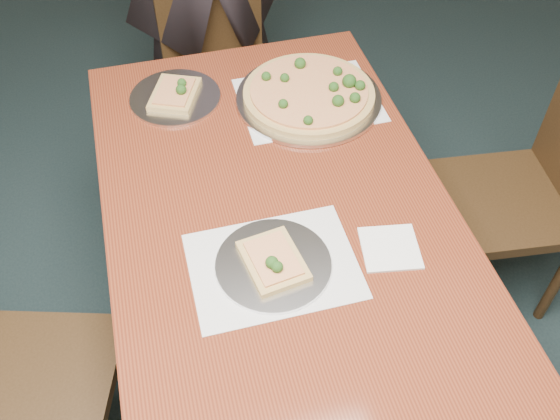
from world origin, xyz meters
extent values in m
cube|color=#571F11|center=(0.31, 0.82, 0.73)|extent=(0.90, 1.50, 0.04)
cylinder|color=black|center=(-0.08, 1.51, 0.35)|extent=(0.07, 0.07, 0.70)
cylinder|color=black|center=(0.70, 1.51, 0.35)|extent=(0.07, 0.07, 0.70)
cube|color=black|center=(0.34, 1.81, 0.45)|extent=(0.44, 0.44, 0.04)
cylinder|color=black|center=(0.17, 1.63, 0.21)|extent=(0.04, 0.04, 0.43)
cylinder|color=black|center=(0.15, 1.99, 0.21)|extent=(0.04, 0.04, 0.43)
cylinder|color=black|center=(0.53, 1.64, 0.21)|extent=(0.04, 0.04, 0.43)
cylinder|color=black|center=(0.51, 2.00, 0.21)|extent=(0.04, 0.04, 0.43)
cube|color=black|center=(0.33, 2.00, 0.69)|extent=(0.42, 0.06, 0.44)
cube|color=black|center=(-0.40, 0.65, 0.45)|extent=(0.52, 0.52, 0.04)
cylinder|color=black|center=(-0.17, 0.77, 0.21)|extent=(0.04, 0.04, 0.43)
cylinder|color=black|center=(-0.52, 0.88, 0.21)|extent=(0.04, 0.04, 0.43)
cube|color=black|center=(1.11, 0.93, 0.45)|extent=(0.47, 0.47, 0.04)
cylinder|color=black|center=(0.95, 1.13, 0.21)|extent=(0.04, 0.04, 0.43)
cylinder|color=black|center=(1.31, 1.09, 0.21)|extent=(0.04, 0.04, 0.43)
cylinder|color=black|center=(0.91, 0.77, 0.21)|extent=(0.04, 0.04, 0.43)
cylinder|color=black|center=(1.27, 0.73, 0.21)|extent=(0.04, 0.04, 0.43)
cube|color=white|center=(0.51, 1.24, 0.75)|extent=(0.42, 0.32, 0.00)
cube|color=white|center=(0.25, 0.65, 0.75)|extent=(0.40, 0.30, 0.00)
cylinder|color=silver|center=(0.51, 1.24, 0.76)|extent=(0.45, 0.45, 0.01)
cylinder|color=#B08543|center=(0.51, 1.24, 0.77)|extent=(0.40, 0.40, 0.02)
cylinder|color=#F2CC7E|center=(0.51, 1.24, 0.79)|extent=(0.36, 0.36, 0.01)
sphere|color=#1B3E13|center=(0.45, 1.30, 0.80)|extent=(0.03, 0.03, 0.03)
sphere|color=#1B3E13|center=(0.63, 1.15, 0.80)|extent=(0.03, 0.03, 0.03)
sphere|color=#1B3E13|center=(0.58, 1.22, 0.80)|extent=(0.03, 0.03, 0.03)
sphere|color=#1B3E13|center=(0.58, 1.15, 0.80)|extent=(0.04, 0.04, 0.04)
sphere|color=#1B3E13|center=(0.62, 1.29, 0.80)|extent=(0.03, 0.03, 0.03)
sphere|color=#1B3E13|center=(0.40, 1.32, 0.80)|extent=(0.03, 0.03, 0.03)
sphere|color=#1B3E13|center=(0.47, 1.09, 0.80)|extent=(0.03, 0.03, 0.03)
sphere|color=#1B3E13|center=(0.52, 1.36, 0.80)|extent=(0.04, 0.04, 0.04)
sphere|color=#1B3E13|center=(0.64, 1.23, 0.81)|extent=(0.04, 0.04, 0.04)
sphere|color=#1B3E13|center=(0.66, 1.20, 0.80)|extent=(0.03, 0.03, 0.03)
sphere|color=#1B3E13|center=(0.42, 1.18, 0.80)|extent=(0.03, 0.03, 0.03)
cylinder|color=silver|center=(0.25, 0.65, 0.76)|extent=(0.28, 0.28, 0.01)
cube|color=#B08543|center=(0.25, 0.65, 0.77)|extent=(0.15, 0.19, 0.02)
cube|color=#F2CC7E|center=(0.25, 0.65, 0.78)|extent=(0.12, 0.15, 0.01)
sphere|color=#1B3E13|center=(0.24, 0.63, 0.79)|extent=(0.03, 0.03, 0.03)
sphere|color=#1B3E13|center=(0.25, 0.62, 0.79)|extent=(0.03, 0.03, 0.03)
cylinder|color=silver|center=(0.12, 1.35, 0.76)|extent=(0.28, 0.28, 0.01)
cube|color=#B08543|center=(0.12, 1.35, 0.77)|extent=(0.19, 0.21, 0.02)
cube|color=#F2CC7E|center=(0.12, 1.35, 0.78)|extent=(0.15, 0.17, 0.01)
sphere|color=#1B3E13|center=(0.14, 1.34, 0.79)|extent=(0.03, 0.03, 0.03)
sphere|color=#1B3E13|center=(0.14, 1.37, 0.79)|extent=(0.03, 0.03, 0.03)
cube|color=white|center=(0.54, 0.63, 0.75)|extent=(0.16, 0.16, 0.01)
camera|label=1|loc=(0.04, -0.22, 1.96)|focal=40.00mm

